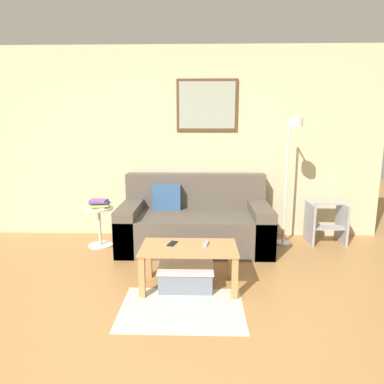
{
  "coord_description": "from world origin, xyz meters",
  "views": [
    {
      "loc": [
        0.35,
        -1.8,
        1.54
      ],
      "look_at": [
        0.26,
        1.67,
        0.85
      ],
      "focal_mm": 32.0,
      "sensor_mm": 36.0,
      "label": 1
    }
  ],
  "objects_px": {
    "step_stool": "(326,222)",
    "book_stack": "(99,204)",
    "coffee_table": "(189,255)",
    "storage_bin": "(186,276)",
    "side_table": "(99,223)",
    "floor_lamp": "(290,162)",
    "couch": "(195,223)",
    "remote_control": "(206,243)",
    "cell_phone": "(172,243)"
  },
  "relations": [
    {
      "from": "floor_lamp",
      "to": "cell_phone",
      "type": "xyz_separation_m",
      "value": [
        -1.35,
        -1.04,
        -0.68
      ]
    },
    {
      "from": "couch",
      "to": "coffee_table",
      "type": "bearing_deg",
      "value": -91.6
    },
    {
      "from": "side_table",
      "to": "coffee_table",
      "type": "bearing_deg",
      "value": -43.27
    },
    {
      "from": "remote_control",
      "to": "coffee_table",
      "type": "bearing_deg",
      "value": -147.39
    },
    {
      "from": "coffee_table",
      "to": "storage_bin",
      "type": "relative_size",
      "value": 1.74
    },
    {
      "from": "storage_bin",
      "to": "book_stack",
      "type": "relative_size",
      "value": 2.02
    },
    {
      "from": "coffee_table",
      "to": "step_stool",
      "type": "height_order",
      "value": "step_stool"
    },
    {
      "from": "floor_lamp",
      "to": "side_table",
      "type": "relative_size",
      "value": 3.18
    },
    {
      "from": "side_table",
      "to": "remote_control",
      "type": "height_order",
      "value": "side_table"
    },
    {
      "from": "coffee_table",
      "to": "storage_bin",
      "type": "bearing_deg",
      "value": -174.42
    },
    {
      "from": "coffee_table",
      "to": "remote_control",
      "type": "relative_size",
      "value": 6.03
    },
    {
      "from": "floor_lamp",
      "to": "couch",
      "type": "bearing_deg",
      "value": 177.85
    },
    {
      "from": "remote_control",
      "to": "step_stool",
      "type": "distance_m",
      "value": 2.03
    },
    {
      "from": "side_table",
      "to": "remote_control",
      "type": "distance_m",
      "value": 1.71
    },
    {
      "from": "storage_bin",
      "to": "step_stool",
      "type": "bearing_deg",
      "value": 36.57
    },
    {
      "from": "step_stool",
      "to": "book_stack",
      "type": "bearing_deg",
      "value": -175.9
    },
    {
      "from": "coffee_table",
      "to": "side_table",
      "type": "distance_m",
      "value": 1.62
    },
    {
      "from": "couch",
      "to": "step_stool",
      "type": "relative_size",
      "value": 3.51
    },
    {
      "from": "storage_bin",
      "to": "remote_control",
      "type": "bearing_deg",
      "value": 19.74
    },
    {
      "from": "storage_bin",
      "to": "book_stack",
      "type": "xyz_separation_m",
      "value": [
        -1.14,
        1.11,
        0.45
      ]
    },
    {
      "from": "floor_lamp",
      "to": "cell_phone",
      "type": "relative_size",
      "value": 11.46
    },
    {
      "from": "couch",
      "to": "side_table",
      "type": "bearing_deg",
      "value": -178.02
    },
    {
      "from": "book_stack",
      "to": "cell_phone",
      "type": "bearing_deg",
      "value": -45.94
    },
    {
      "from": "coffee_table",
      "to": "book_stack",
      "type": "bearing_deg",
      "value": 136.45
    },
    {
      "from": "coffee_table",
      "to": "cell_phone",
      "type": "relative_size",
      "value": 6.46
    },
    {
      "from": "coffee_table",
      "to": "step_stool",
      "type": "xyz_separation_m",
      "value": [
        1.75,
        1.32,
        -0.04
      ]
    },
    {
      "from": "side_table",
      "to": "book_stack",
      "type": "relative_size",
      "value": 1.96
    },
    {
      "from": "couch",
      "to": "cell_phone",
      "type": "bearing_deg",
      "value": -100.13
    },
    {
      "from": "book_stack",
      "to": "step_stool",
      "type": "height_order",
      "value": "book_stack"
    },
    {
      "from": "storage_bin",
      "to": "remote_control",
      "type": "height_order",
      "value": "remote_control"
    },
    {
      "from": "storage_bin",
      "to": "book_stack",
      "type": "distance_m",
      "value": 1.65
    },
    {
      "from": "storage_bin",
      "to": "cell_phone",
      "type": "relative_size",
      "value": 3.72
    },
    {
      "from": "book_stack",
      "to": "step_stool",
      "type": "distance_m",
      "value": 2.94
    },
    {
      "from": "side_table",
      "to": "storage_bin",
      "type": "bearing_deg",
      "value": -44.04
    },
    {
      "from": "couch",
      "to": "book_stack",
      "type": "height_order",
      "value": "couch"
    },
    {
      "from": "remote_control",
      "to": "book_stack",
      "type": "bearing_deg",
      "value": 152.41
    },
    {
      "from": "coffee_table",
      "to": "step_stool",
      "type": "bearing_deg",
      "value": 36.96
    },
    {
      "from": "couch",
      "to": "book_stack",
      "type": "relative_size",
      "value": 7.22
    },
    {
      "from": "floor_lamp",
      "to": "side_table",
      "type": "distance_m",
      "value": 2.5
    },
    {
      "from": "couch",
      "to": "cell_phone",
      "type": "relative_size",
      "value": 13.25
    },
    {
      "from": "couch",
      "to": "storage_bin",
      "type": "bearing_deg",
      "value": -93.0
    },
    {
      "from": "remote_control",
      "to": "floor_lamp",
      "type": "bearing_deg",
      "value": 55.95
    },
    {
      "from": "couch",
      "to": "floor_lamp",
      "type": "distance_m",
      "value": 1.41
    },
    {
      "from": "remote_control",
      "to": "step_stool",
      "type": "xyz_separation_m",
      "value": [
        1.59,
        1.25,
        -0.13
      ]
    },
    {
      "from": "couch",
      "to": "floor_lamp",
      "type": "xyz_separation_m",
      "value": [
        1.16,
        -0.04,
        0.79
      ]
    },
    {
      "from": "side_table",
      "to": "cell_phone",
      "type": "bearing_deg",
      "value": -45.61
    },
    {
      "from": "storage_bin",
      "to": "floor_lamp",
      "type": "xyz_separation_m",
      "value": [
        1.22,
        1.11,
        0.98
      ]
    },
    {
      "from": "storage_bin",
      "to": "step_stool",
      "type": "relative_size",
      "value": 0.98
    },
    {
      "from": "floor_lamp",
      "to": "coffee_table",
      "type": "bearing_deg",
      "value": -137.05
    },
    {
      "from": "coffee_table",
      "to": "remote_control",
      "type": "xyz_separation_m",
      "value": [
        0.16,
        0.07,
        0.09
      ]
    }
  ]
}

